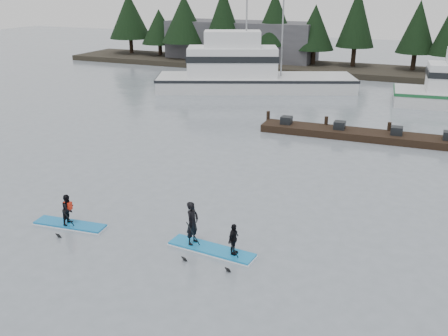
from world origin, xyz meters
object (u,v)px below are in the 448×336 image
at_px(fishing_boat_large, 249,82).
at_px(floating_dock, 371,136).
at_px(paddleboard_duo, 209,235).
at_px(paddleboard_solo, 69,215).

bearing_deg(fishing_boat_large, floating_dock, -65.56).
bearing_deg(paddleboard_duo, fishing_boat_large, 112.33).
bearing_deg(paddleboard_solo, paddleboard_duo, -2.03).
xyz_separation_m(floating_dock, paddleboard_duo, (-3.54, -16.75, 0.37)).
distance_m(paddleboard_solo, paddleboard_duo, 6.02).
bearing_deg(fishing_boat_large, paddleboard_solo, -106.63).
height_order(fishing_boat_large, floating_dock, fishing_boat_large).
relative_size(fishing_boat_large, floating_dock, 1.31).
height_order(fishing_boat_large, paddleboard_duo, fishing_boat_large).
distance_m(floating_dock, paddleboard_duo, 17.12).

